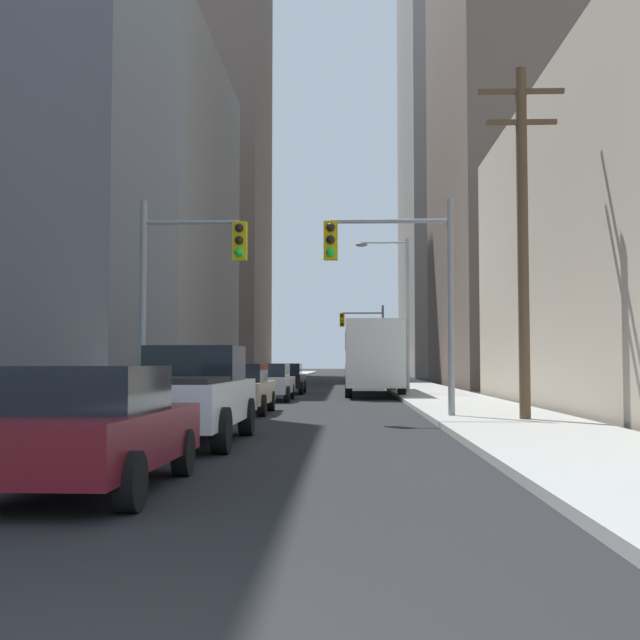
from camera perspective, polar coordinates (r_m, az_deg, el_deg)
sidewalk_left at (r=54.31m, az=-5.35°, el=-4.62°), size 3.77×160.00×0.15m
sidewalk_right at (r=54.03m, az=6.28°, el=-4.62°), size 3.77×160.00×0.15m
city_bus at (r=38.69m, az=3.78°, el=-2.51°), size 2.67×11.52×3.40m
pickup_truck_white at (r=15.79m, az=-9.46°, el=-5.29°), size 2.20×5.43×1.90m
sedan_maroon at (r=10.13m, az=-16.16°, el=-7.40°), size 1.95×4.25×1.52m
sedan_beige at (r=24.60m, az=-5.84°, el=-4.89°), size 1.95×4.24×1.52m
sedan_silver at (r=32.72m, az=-3.72°, el=-4.44°), size 1.95×4.26×1.52m
sedan_black at (r=40.22m, az=-2.49°, el=-4.19°), size 1.95×4.22×1.52m
traffic_signal_near_left at (r=22.07m, az=-9.48°, el=3.33°), size 2.94×0.44×6.00m
traffic_signal_near_right at (r=21.69m, az=5.41°, el=3.49°), size 3.52×0.44×6.00m
traffic_signal_far_right at (r=61.71m, az=3.18°, el=-0.77°), size 3.43×0.44×6.00m
utility_pole_right at (r=20.96m, az=14.29°, el=5.98°), size 2.20×0.28×9.10m
street_lamp_right at (r=38.15m, az=5.67°, el=1.45°), size 2.55×0.32×7.50m
building_left_mid_office at (r=59.52m, az=-17.33°, el=7.10°), size 20.53×24.42×23.84m
building_left_far_tower at (r=98.41m, az=-10.82°, el=13.17°), size 22.94×19.22×57.98m
building_right_mid_block at (r=59.98m, az=21.08°, el=12.34°), size 25.16×22.14×34.57m
building_right_far_highrise at (r=98.28m, az=12.56°, el=11.80°), size 21.84×25.55×53.32m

